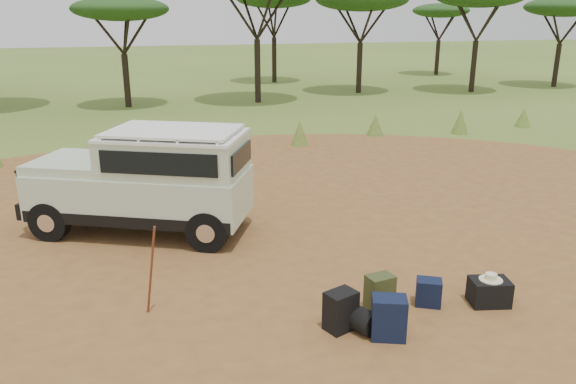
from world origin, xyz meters
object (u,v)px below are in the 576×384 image
object	(u,v)px
backpack_navy	(389,318)
backpack_olive	(380,293)
walking_staff	(151,271)
hard_case	(489,292)
backpack_black	(341,311)
safari_vehicle	(147,183)
duffel_navy	(429,292)

from	to	relation	value
backpack_navy	backpack_olive	size ratio (longest dim) A/B	1.11
walking_staff	hard_case	bearing A→B (deg)	-60.97
backpack_black	safari_vehicle	bearing A→B (deg)	96.32
backpack_black	backpack_olive	world-z (taller)	backpack_black
safari_vehicle	duffel_navy	distance (m)	5.59
backpack_black	hard_case	bearing A→B (deg)	-20.09
backpack_black	duffel_navy	xyz separation A→B (m)	(1.47, 0.24, -0.08)
safari_vehicle	duffel_navy	world-z (taller)	safari_vehicle
safari_vehicle	backpack_olive	size ratio (longest dim) A/B	8.49
safari_vehicle	duffel_navy	xyz separation A→B (m)	(3.65, -4.17, -0.79)
safari_vehicle	duffel_navy	bearing A→B (deg)	-22.05
duffel_navy	backpack_navy	bearing A→B (deg)	-118.42
backpack_navy	hard_case	distance (m)	1.85
safari_vehicle	backpack_olive	bearing A→B (deg)	-27.59
backpack_navy	hard_case	xyz separation A→B (m)	(1.81, 0.37, -0.10)
backpack_olive	hard_case	bearing A→B (deg)	-21.64
safari_vehicle	backpack_olive	xyz separation A→B (m)	(2.92, -4.06, -0.72)
backpack_black	backpack_olive	size ratio (longest dim) A/B	1.05
backpack_olive	duffel_navy	world-z (taller)	backpack_olive
duffel_navy	hard_case	distance (m)	0.89
backpack_black	duffel_navy	bearing A→B (deg)	-10.89
walking_staff	backpack_olive	world-z (taller)	walking_staff
backpack_black	duffel_navy	world-z (taller)	backpack_black
safari_vehicle	backpack_black	world-z (taller)	safari_vehicle
duffel_navy	backpack_black	bearing A→B (deg)	-142.01
walking_staff	duffel_navy	size ratio (longest dim) A/B	3.41
walking_staff	backpack_navy	xyz separation A→B (m)	(2.88, -1.52, -0.39)
backpack_black	backpack_olive	distance (m)	0.81
hard_case	backpack_navy	bearing A→B (deg)	-154.59
backpack_black	backpack_navy	bearing A→B (deg)	-56.21
walking_staff	backpack_black	size ratio (longest dim) A/B	2.48
walking_staff	backpack_olive	xyz separation A→B (m)	(3.10, -0.80, -0.42)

